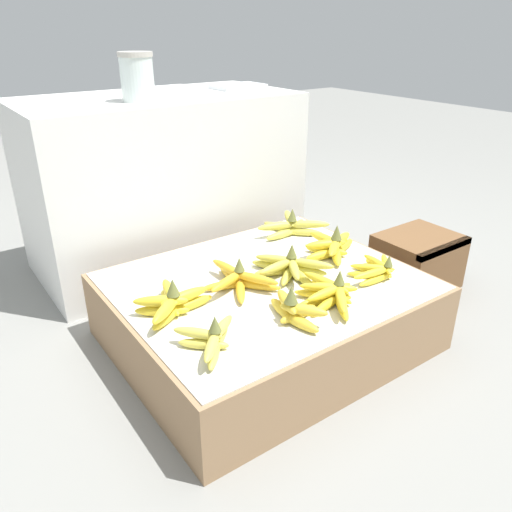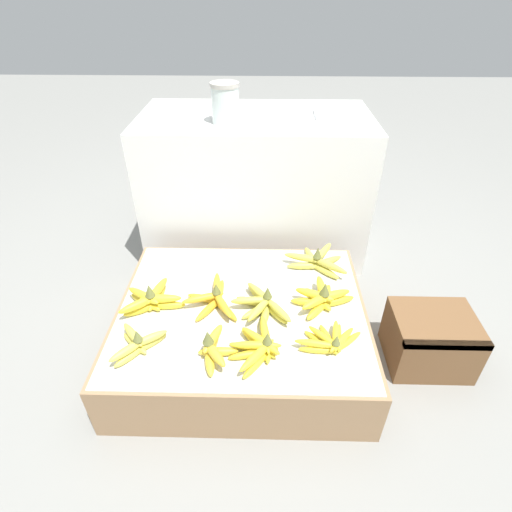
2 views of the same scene
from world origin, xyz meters
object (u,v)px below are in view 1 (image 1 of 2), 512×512
at_px(banana_bunch_middle_right, 332,246).
at_px(glass_jar, 137,77).
at_px(banana_bunch_front_right, 377,269).
at_px(banana_bunch_middle_midleft, 238,280).
at_px(banana_bunch_front_left, 212,339).
at_px(wooden_crate, 417,261).
at_px(foam_tray_white, 164,90).
at_px(banana_bunch_back_right, 291,226).
at_px(banana_bunch_middle_left, 171,303).
at_px(banana_bunch_front_midleft, 294,310).
at_px(banana_bunch_front_midright, 331,294).
at_px(banana_bunch_middle_midright, 289,268).

distance_m(banana_bunch_middle_right, glass_jar, 0.89).
xyz_separation_m(banana_bunch_front_right, banana_bunch_middle_midleft, (-0.39, 0.19, 0.00)).
bearing_deg(banana_bunch_front_right, banana_bunch_front_left, -176.96).
height_order(wooden_crate, foam_tray_white, foam_tray_white).
bearing_deg(banana_bunch_middle_right, banana_bunch_back_right, 88.06).
bearing_deg(banana_bunch_back_right, banana_bunch_middle_left, -157.85).
height_order(banana_bunch_middle_midleft, banana_bunch_middle_right, banana_bunch_middle_right).
height_order(wooden_crate, banana_bunch_front_midleft, banana_bunch_front_midleft).
xyz_separation_m(banana_bunch_back_right, foam_tray_white, (-0.20, 0.56, 0.45)).
bearing_deg(banana_bunch_middle_midleft, banana_bunch_front_right, -25.37).
height_order(banana_bunch_front_left, banana_bunch_front_right, banana_bunch_front_left).
height_order(banana_bunch_front_midright, banana_bunch_back_right, banana_bunch_back_right).
height_order(banana_bunch_middle_midleft, banana_bunch_back_right, banana_bunch_back_right).
distance_m(banana_bunch_middle_midleft, foam_tray_white, 0.94).
bearing_deg(banana_bunch_middle_midleft, banana_bunch_front_midleft, -85.00).
distance_m(wooden_crate, banana_bunch_middle_left, 1.03).
bearing_deg(banana_bunch_front_midleft, banana_bunch_front_left, 176.58).
height_order(banana_bunch_front_midright, banana_bunch_middle_left, banana_bunch_middle_left).
bearing_deg(wooden_crate, banana_bunch_front_right, -160.66).
xyz_separation_m(banana_bunch_middle_left, banana_bunch_back_right, (0.62, 0.25, -0.00)).
bearing_deg(banana_bunch_front_midleft, glass_jar, 90.90).
bearing_deg(banana_bunch_front_right, foam_tray_white, 101.70).
bearing_deg(banana_bunch_middle_midleft, banana_bunch_middle_left, -176.12).
distance_m(banana_bunch_front_midright, banana_bunch_front_right, 0.23).
relative_size(banana_bunch_front_right, glass_jar, 1.44).
distance_m(banana_bunch_front_right, banana_bunch_middle_left, 0.64).
height_order(banana_bunch_front_midleft, banana_bunch_front_midright, banana_bunch_front_midleft).
relative_size(banana_bunch_front_right, banana_bunch_back_right, 0.93).
height_order(banana_bunch_front_right, glass_jar, glass_jar).
bearing_deg(banana_bunch_middle_right, banana_bunch_front_midleft, -146.48).
distance_m(banana_bunch_front_midleft, banana_bunch_middle_midright, 0.26).
xyz_separation_m(banana_bunch_front_midleft, banana_bunch_middle_right, (0.37, 0.24, -0.00)).
relative_size(banana_bunch_middle_midleft, banana_bunch_middle_midright, 1.00).
bearing_deg(banana_bunch_middle_midleft, wooden_crate, -3.38).
xyz_separation_m(banana_bunch_front_midright, glass_jar, (-0.16, 0.85, 0.52)).
distance_m(banana_bunch_front_left, banana_bunch_middle_midleft, 0.31).
distance_m(banana_bunch_front_midleft, banana_bunch_back_right, 0.60).
distance_m(banana_bunch_middle_midleft, banana_bunch_middle_midright, 0.17).
bearing_deg(glass_jar, banana_bunch_front_right, -64.52).
height_order(wooden_crate, banana_bunch_front_right, banana_bunch_front_right).
xyz_separation_m(banana_bunch_front_midright, foam_tray_white, (0.02, 1.02, 0.45)).
bearing_deg(banana_bunch_front_right, banana_bunch_back_right, 89.96).
relative_size(banana_bunch_front_right, banana_bunch_middle_midright, 0.94).
distance_m(banana_bunch_front_midright, banana_bunch_middle_midleft, 0.28).
bearing_deg(banana_bunch_front_left, wooden_crate, 9.66).
bearing_deg(banana_bunch_middle_left, wooden_crate, -1.77).
bearing_deg(banana_bunch_middle_midright, wooden_crate, -1.78).
xyz_separation_m(wooden_crate, banana_bunch_front_midleft, (-0.77, -0.19, 0.15)).
xyz_separation_m(banana_bunch_front_midleft, banana_bunch_middle_midleft, (-0.02, 0.23, -0.01)).
bearing_deg(banana_bunch_middle_right, banana_bunch_middle_left, -177.78).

